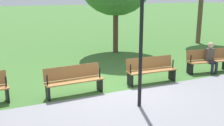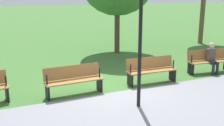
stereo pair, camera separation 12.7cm
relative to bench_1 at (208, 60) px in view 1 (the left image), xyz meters
name	(u,v)px [view 1 (the left image)]	position (x,y,z in m)	size (l,w,h in m)	color
ground_plane	(116,89)	(4.18, 0.32, -0.47)	(120.00, 120.00, 0.00)	#3D6B2D
bench_1	(208,60)	(0.00, 0.00, 0.00)	(1.84, 0.68, 0.89)	#996633
bench_2	(151,69)	(2.78, 0.22, 0.00)	(1.81, 0.54, 0.89)	#996633
bench_3	(74,80)	(5.58, 0.22, 0.00)	(1.81, 0.54, 0.89)	#996633
person_seated	(211,57)	(0.00, 0.14, 0.16)	(0.37, 0.55, 1.20)	#4C4238
lamp_post	(142,1)	(4.18, 1.85, 2.39)	(0.32, 0.32, 4.14)	black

